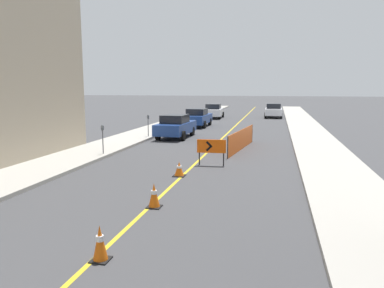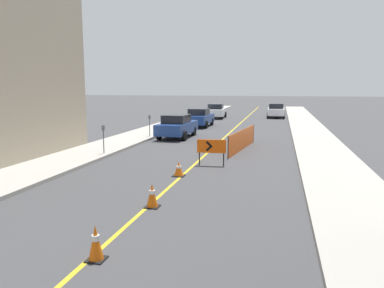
% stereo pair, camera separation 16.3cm
% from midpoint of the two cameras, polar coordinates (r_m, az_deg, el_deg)
% --- Properties ---
extents(lane_stripe, '(0.12, 73.85, 0.01)m').
position_cam_midpoint_polar(lane_stripe, '(28.71, 5.99, 1.77)').
color(lane_stripe, gold).
rests_on(lane_stripe, ground_plane).
extents(sidewalk_left, '(2.82, 73.85, 0.15)m').
position_cam_midpoint_polar(sidewalk_left, '(30.03, -5.33, 2.22)').
color(sidewalk_left, '#ADA89E').
rests_on(sidewalk_left, ground_plane).
extents(sidewalk_right, '(2.82, 73.85, 0.15)m').
position_cam_midpoint_polar(sidewalk_right, '(28.57, 17.90, 1.50)').
color(sidewalk_right, '#ADA89E').
rests_on(sidewalk_right, ground_plane).
extents(traffic_cone_fourth, '(0.37, 0.37, 0.74)m').
position_cam_midpoint_polar(traffic_cone_fourth, '(7.97, -13.87, -14.41)').
color(traffic_cone_fourth, black).
rests_on(traffic_cone_fourth, ground_plane).
extents(traffic_cone_fifth, '(0.41, 0.41, 0.71)m').
position_cam_midpoint_polar(traffic_cone_fifth, '(10.96, -5.66, -7.81)').
color(traffic_cone_fifth, black).
rests_on(traffic_cone_fifth, ground_plane).
extents(traffic_cone_farthest, '(0.47, 0.47, 0.57)m').
position_cam_midpoint_polar(traffic_cone_farthest, '(14.63, -1.71, -3.83)').
color(traffic_cone_farthest, black).
rests_on(traffic_cone_farthest, ground_plane).
extents(arrow_barricade_primary, '(1.28, 0.15, 1.16)m').
position_cam_midpoint_polar(arrow_barricade_primary, '(16.51, 3.27, -0.49)').
color(arrow_barricade_primary, '#EF560C').
rests_on(arrow_barricade_primary, ground_plane).
extents(safety_mesh_fence, '(0.84, 6.00, 1.10)m').
position_cam_midpoint_polar(safety_mesh_fence, '(20.97, 7.92, 0.68)').
color(safety_mesh_fence, '#EF560C').
rests_on(safety_mesh_fence, ground_plane).
extents(parked_car_curb_near, '(2.00, 4.38, 1.59)m').
position_cam_midpoint_polar(parked_car_curb_near, '(25.53, -2.12, 2.74)').
color(parked_car_curb_near, navy).
rests_on(parked_car_curb_near, ground_plane).
extents(parked_car_curb_mid, '(1.95, 4.35, 1.59)m').
position_cam_midpoint_polar(parked_car_curb_mid, '(32.67, 1.27, 4.06)').
color(parked_car_curb_mid, navy).
rests_on(parked_car_curb_mid, ground_plane).
extents(parked_car_curb_far, '(2.03, 4.39, 1.59)m').
position_cam_midpoint_polar(parked_car_curb_far, '(41.49, 3.78, 5.04)').
color(parked_car_curb_far, silver).
rests_on(parked_car_curb_far, ground_plane).
extents(parked_car_opposite_side, '(1.94, 4.32, 1.59)m').
position_cam_midpoint_polar(parked_car_opposite_side, '(43.31, 12.80, 5.00)').
color(parked_car_opposite_side, silver).
rests_on(parked_car_opposite_side, ground_plane).
extents(parking_meter_near_curb, '(0.12, 0.11, 1.45)m').
position_cam_midpoint_polar(parking_meter_near_curb, '(19.13, -13.13, 1.60)').
color(parking_meter_near_curb, '#4C4C51').
rests_on(parking_meter_near_curb, sidewalk_left).
extents(parking_meter_far_curb, '(0.12, 0.11, 1.45)m').
position_cam_midpoint_polar(parking_meter_far_curb, '(25.36, -6.31, 3.49)').
color(parking_meter_far_curb, '#4C4C51').
rests_on(parking_meter_far_curb, sidewalk_left).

